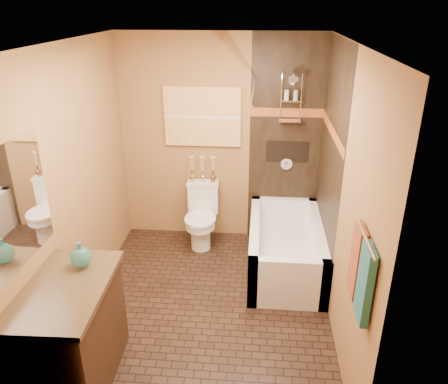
# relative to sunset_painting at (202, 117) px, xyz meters

# --- Properties ---
(floor) EXTENTS (3.00, 3.00, 0.00)m
(floor) POSITION_rel_sunset_painting_xyz_m (0.21, -1.48, -1.55)
(floor) COLOR black
(floor) RESTS_ON ground
(wall_left) EXTENTS (0.02, 3.00, 2.50)m
(wall_left) POSITION_rel_sunset_painting_xyz_m (-0.99, -1.48, -0.30)
(wall_left) COLOR olive
(wall_left) RESTS_ON floor
(wall_right) EXTENTS (0.02, 3.00, 2.50)m
(wall_right) POSITION_rel_sunset_painting_xyz_m (1.41, -1.48, -0.30)
(wall_right) COLOR olive
(wall_right) RESTS_ON floor
(wall_back) EXTENTS (2.40, 0.02, 2.50)m
(wall_back) POSITION_rel_sunset_painting_xyz_m (0.21, 0.02, -0.30)
(wall_back) COLOR olive
(wall_back) RESTS_ON floor
(wall_front) EXTENTS (2.40, 0.02, 2.50)m
(wall_front) POSITION_rel_sunset_painting_xyz_m (0.21, -2.98, -0.30)
(wall_front) COLOR olive
(wall_front) RESTS_ON floor
(ceiling) EXTENTS (3.00, 3.00, 0.00)m
(ceiling) POSITION_rel_sunset_painting_xyz_m (0.21, -1.48, 0.95)
(ceiling) COLOR silver
(ceiling) RESTS_ON wall_back
(alcove_tile_back) EXTENTS (0.85, 0.01, 2.50)m
(alcove_tile_back) POSITION_rel_sunset_painting_xyz_m (0.98, 0.01, -0.30)
(alcove_tile_back) COLOR black
(alcove_tile_back) RESTS_ON wall_back
(alcove_tile_right) EXTENTS (0.01, 1.50, 2.50)m
(alcove_tile_right) POSITION_rel_sunset_painting_xyz_m (1.40, -0.73, -0.30)
(alcove_tile_right) COLOR black
(alcove_tile_right) RESTS_ON wall_right
(mosaic_band_back) EXTENTS (0.85, 0.01, 0.10)m
(mosaic_band_back) POSITION_rel_sunset_painting_xyz_m (0.98, 0.00, 0.07)
(mosaic_band_back) COLOR #96341B
(mosaic_band_back) RESTS_ON alcove_tile_back
(mosaic_band_right) EXTENTS (0.01, 1.50, 0.10)m
(mosaic_band_right) POSITION_rel_sunset_painting_xyz_m (1.39, -0.73, 0.07)
(mosaic_band_right) COLOR #96341B
(mosaic_band_right) RESTS_ON alcove_tile_right
(alcove_niche) EXTENTS (0.50, 0.01, 0.25)m
(alcove_niche) POSITION_rel_sunset_painting_xyz_m (1.01, 0.01, -0.40)
(alcove_niche) COLOR black
(alcove_niche) RESTS_ON alcove_tile_back
(shower_fixtures) EXTENTS (0.24, 0.33, 1.16)m
(shower_fixtures) POSITION_rel_sunset_painting_xyz_m (1.01, -0.10, 0.12)
(shower_fixtures) COLOR silver
(shower_fixtures) RESTS_ON floor
(curtain_rod) EXTENTS (0.03, 1.55, 0.03)m
(curtain_rod) POSITION_rel_sunset_painting_xyz_m (0.61, -0.73, 0.47)
(curtain_rod) COLOR silver
(curtain_rod) RESTS_ON wall_back
(towel_bar) EXTENTS (0.02, 0.55, 0.02)m
(towel_bar) POSITION_rel_sunset_painting_xyz_m (1.36, -2.53, -0.10)
(towel_bar) COLOR silver
(towel_bar) RESTS_ON wall_right
(towel_teal) EXTENTS (0.05, 0.22, 0.52)m
(towel_teal) POSITION_rel_sunset_painting_xyz_m (1.37, -2.66, -0.37)
(towel_teal) COLOR #1B565B
(towel_teal) RESTS_ON towel_bar
(towel_rust) EXTENTS (0.05, 0.22, 0.52)m
(towel_rust) POSITION_rel_sunset_painting_xyz_m (1.37, -2.40, -0.37)
(towel_rust) COLOR maroon
(towel_rust) RESTS_ON towel_bar
(sunset_painting) EXTENTS (0.90, 0.04, 0.70)m
(sunset_painting) POSITION_rel_sunset_painting_xyz_m (0.00, 0.00, 0.00)
(sunset_painting) COLOR orange
(sunset_painting) RESTS_ON wall_back
(vanity_mirror) EXTENTS (0.01, 1.00, 0.90)m
(vanity_mirror) POSITION_rel_sunset_painting_xyz_m (-0.98, -2.48, -0.05)
(vanity_mirror) COLOR white
(vanity_mirror) RESTS_ON wall_left
(bathtub) EXTENTS (0.80, 1.50, 0.55)m
(bathtub) POSITION_rel_sunset_painting_xyz_m (1.01, -0.73, -1.33)
(bathtub) COLOR white
(bathtub) RESTS_ON floor
(toilet) EXTENTS (0.40, 0.58, 0.76)m
(toilet) POSITION_rel_sunset_painting_xyz_m (-0.00, -0.26, -1.16)
(toilet) COLOR white
(toilet) RESTS_ON floor
(vanity) EXTENTS (0.65, 1.04, 0.90)m
(vanity) POSITION_rel_sunset_painting_xyz_m (-0.72, -2.48, -1.10)
(vanity) COLOR black
(vanity) RESTS_ON floor
(teal_bottle) EXTENTS (0.17, 0.17, 0.26)m
(teal_bottle) POSITION_rel_sunset_painting_xyz_m (-0.67, -2.21, -0.55)
(teal_bottle) COLOR #297D70
(teal_bottle) RESTS_ON vanity
(bud_vases) EXTENTS (0.32, 0.07, 0.32)m
(bud_vases) POSITION_rel_sunset_painting_xyz_m (-0.00, -0.09, -0.61)
(bud_vases) COLOR gold
(bud_vases) RESTS_ON toilet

